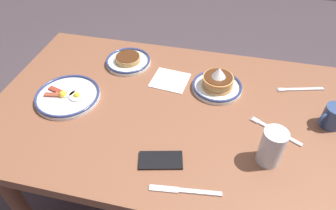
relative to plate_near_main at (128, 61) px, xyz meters
name	(u,v)px	position (x,y,z in m)	size (l,w,h in m)	color
ground_plane	(174,205)	(-0.28, 0.25, -0.76)	(6.00, 6.00, 0.00)	#45393E
dining_table	(176,125)	(-0.28, 0.25, -0.11)	(1.45, 0.86, 0.75)	brown
plate_near_main	(128,61)	(0.00, 0.00, 0.00)	(0.21, 0.21, 0.04)	white
plate_center_pancakes	(217,84)	(-0.42, 0.09, 0.01)	(0.21, 0.21, 0.11)	white
plate_far_companion	(68,96)	(0.16, 0.28, 0.00)	(0.26, 0.26, 0.04)	white
coffee_mug	(333,116)	(-0.84, 0.20, 0.03)	(0.10, 0.08, 0.09)	#334772
drinking_glass	(271,148)	(-0.62, 0.42, 0.04)	(0.08, 0.08, 0.13)	silver
cell_phone	(160,160)	(-0.28, 0.50, -0.01)	(0.14, 0.07, 0.01)	black
paper_napkin	(170,80)	(-0.22, 0.08, -0.01)	(0.15, 0.14, 0.00)	white
fork_near	(275,131)	(-0.65, 0.28, -0.01)	(0.18, 0.11, 0.01)	silver
fork_far	(300,89)	(-0.76, 0.02, -0.01)	(0.19, 0.07, 0.01)	silver
butter_knife	(185,191)	(-0.38, 0.59, -0.01)	(0.22, 0.04, 0.01)	silver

